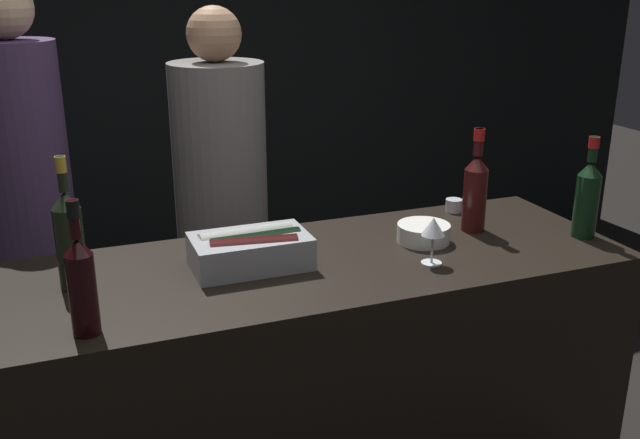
# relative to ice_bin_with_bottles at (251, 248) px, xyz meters

# --- Properties ---
(wall_back_chalkboard) EXTENTS (6.40, 0.06, 2.80)m
(wall_back_chalkboard) POSITION_rel_ice_bin_with_bottles_xyz_m (0.23, 2.24, 0.37)
(wall_back_chalkboard) COLOR black
(wall_back_chalkboard) RESTS_ON ground_plane
(bar_counter) EXTENTS (1.93, 0.70, 0.98)m
(bar_counter) POSITION_rel_ice_bin_with_bottles_xyz_m (0.23, -0.03, -0.55)
(bar_counter) COLOR black
(bar_counter) RESTS_ON ground_plane
(ice_bin_with_bottles) EXTENTS (0.35, 0.21, 0.11)m
(ice_bin_with_bottles) POSITION_rel_ice_bin_with_bottles_xyz_m (0.00, 0.00, 0.00)
(ice_bin_with_bottles) COLOR #9EA0A5
(ice_bin_with_bottles) RESTS_ON bar_counter
(bowl_white) EXTENTS (0.18, 0.18, 0.06)m
(bowl_white) POSITION_rel_ice_bin_with_bottles_xyz_m (0.59, 0.00, -0.03)
(bowl_white) COLOR silver
(bowl_white) RESTS_ON bar_counter
(wine_glass) EXTENTS (0.07, 0.07, 0.15)m
(wine_glass) POSITION_rel_ice_bin_with_bottles_xyz_m (0.52, -0.18, 0.05)
(wine_glass) COLOR silver
(wine_glass) RESTS_ON bar_counter
(candle_votive) EXTENTS (0.06, 0.06, 0.05)m
(candle_votive) POSITION_rel_ice_bin_with_bottles_xyz_m (0.85, 0.24, -0.03)
(candle_votive) COLOR silver
(candle_votive) RESTS_ON bar_counter
(red_wine_bottle_tall) EXTENTS (0.08, 0.08, 0.36)m
(red_wine_bottle_tall) POSITION_rel_ice_bin_with_bottles_xyz_m (0.81, 0.04, 0.09)
(red_wine_bottle_tall) COLOR #380F0F
(red_wine_bottle_tall) RESTS_ON bar_counter
(red_wine_bottle_black_foil) EXTENTS (0.07, 0.07, 0.35)m
(red_wine_bottle_black_foil) POSITION_rel_ice_bin_with_bottles_xyz_m (-0.50, -0.27, 0.08)
(red_wine_bottle_black_foil) COLOR black
(red_wine_bottle_black_foil) RESTS_ON bar_counter
(red_wine_bottle_burgundy) EXTENTS (0.08, 0.08, 0.34)m
(red_wine_bottle_burgundy) POSITION_rel_ice_bin_with_bottles_xyz_m (1.12, -0.15, 0.08)
(red_wine_bottle_burgundy) COLOR black
(red_wine_bottle_burgundy) RESTS_ON bar_counter
(champagne_bottle) EXTENTS (0.08, 0.08, 0.38)m
(champagne_bottle) POSITION_rel_ice_bin_with_bottles_xyz_m (-0.51, 0.03, 0.09)
(champagne_bottle) COLOR black
(champagne_bottle) RESTS_ON bar_counter
(person_in_hoodie) EXTENTS (0.32, 0.32, 1.82)m
(person_in_hoodie) POSITION_rel_ice_bin_with_bottles_xyz_m (-0.63, 0.77, -0.01)
(person_in_hoodie) COLOR black
(person_in_hoodie) RESTS_ON ground_plane
(person_blond_tee) EXTENTS (0.37, 0.37, 1.71)m
(person_blond_tee) POSITION_rel_ice_bin_with_bottles_xyz_m (0.09, 0.79, -0.08)
(person_blond_tee) COLOR black
(person_blond_tee) RESTS_ON ground_plane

